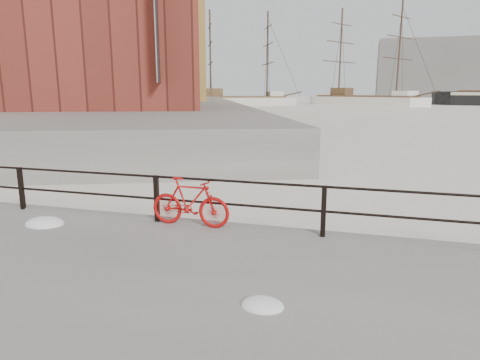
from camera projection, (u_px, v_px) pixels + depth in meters
The scene contains 14 objects.
ground at pixel (323, 251), 8.44m from camera, with size 400.00×400.00×0.00m, color white.
far_quay at pixel (157, 101), 86.76m from camera, with size 24.00×150.00×1.80m, color gray.
guardrail at pixel (324, 211), 8.13m from camera, with size 28.00×0.10×1.00m, color black, non-canonical shape.
bicycle at pixel (190, 202), 8.76m from camera, with size 1.69×0.25×1.02m, color #B40E0C.
snow_mounds at pixel (427, 279), 6.04m from camera, with size 24.77×2.67×0.33m.
schooner_mid at pixel (365, 105), 85.59m from camera, with size 27.90×11.81×20.16m, color silver, non-canonical shape.
schooner_left at pixel (239, 106), 84.74m from camera, with size 24.64×11.20×18.69m, color beige, non-canonical shape.
workboat_near at pixel (85, 122), 41.39m from camera, with size 13.39×4.46×7.00m, color black, non-canonical shape.
workboat_far at pixel (152, 112), 59.54m from camera, with size 11.08×3.83×7.00m, color black, non-canonical shape.
apartment_mustard at pixel (113, 7), 51.96m from camera, with size 22.00×15.00×22.20m, color #BD9142.
apartment_cream at pixel (138, 35), 74.44m from camera, with size 20.00×15.00×21.20m, color beige.
apartment_grey at pixel (150, 43), 95.64m from camera, with size 22.00×15.00×23.20m, color gray.
apartment_brick at pixel (159, 55), 118.22m from camera, with size 24.00×15.00×21.20m, color maroon.
industrial_west at pixel (431, 70), 132.80m from camera, with size 32.00×18.00×18.00m, color gray.
Camera 1 is at (0.63, -8.11, 3.12)m, focal length 32.00 mm.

